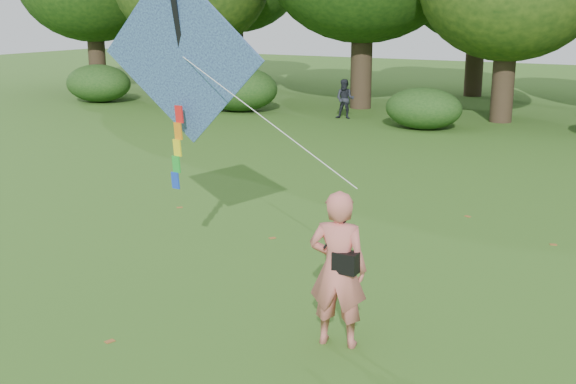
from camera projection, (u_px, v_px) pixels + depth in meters
The scene contains 7 objects.
ground at pixel (287, 361), 8.59m from camera, with size 100.00×100.00×0.00m, color #265114.
man_kite_flyer at pixel (338, 269), 8.80m from camera, with size 0.72×0.47×1.98m, color #D06B62.
bystander_left at pixel (345, 99), 27.09m from camera, with size 0.72×0.56×1.48m, color #22252E.
crossbody_bag at pixel (346, 261), 8.68m from camera, with size 0.43×0.20×0.75m.
flying_kite at pixel (182, 58), 10.56m from camera, with size 4.70×1.60×3.38m.
shrub_band at pixel (525, 109), 23.67m from camera, with size 39.15×3.22×1.88m.
fallen_leaves at pixel (432, 305), 10.20m from camera, with size 11.21×10.43×0.01m.
Camera 1 is at (3.76, -6.85, 4.09)m, focal length 45.00 mm.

